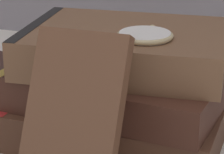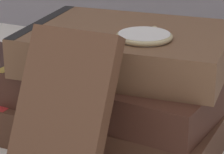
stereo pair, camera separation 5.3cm
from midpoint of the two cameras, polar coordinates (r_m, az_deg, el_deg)
The scene contains 6 objects.
ground_plane at distance 0.57m, azimuth -5.36°, elevation -7.20°, with size 3.00×3.00×0.00m, color silver.
book_flat_bottom at distance 0.58m, azimuth -2.09°, elevation -4.31°, with size 0.22×0.17×0.04m.
book_flat_middle at distance 0.57m, azimuth -2.10°, elevation -0.58°, with size 0.23×0.18×0.04m.
book_flat_top at distance 0.56m, azimuth -1.80°, elevation 3.17°, with size 0.22×0.17×0.04m.
book_leaning_front at distance 0.45m, azimuth -7.69°, elevation -5.62°, with size 0.08×0.09×0.15m.
pocket_watch at distance 0.52m, azimuth 0.69°, elevation 4.47°, with size 0.06×0.06×0.01m.
Camera 1 is at (0.19, -0.47, 0.27)m, focal length 85.00 mm.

